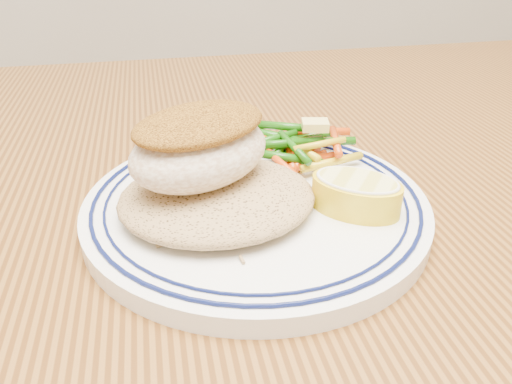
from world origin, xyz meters
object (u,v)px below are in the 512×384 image
Objects in this scene: dining_table at (285,272)px; plate at (256,204)px; lemon_wedge at (356,193)px; vegetable_pile at (297,146)px; fish_fillet at (200,145)px; rice_pilaf at (217,194)px.

dining_table is 5.73× the size of plate.
vegetable_pile is at bearing 101.74° from lemon_wedge.
fish_fillet is at bearing -150.45° from dining_table.
dining_table is at bearing 29.55° from fish_fillet.
vegetable_pile is 1.23× the size of lemon_wedge.
plate is 0.04m from rice_pilaf.
plate is 0.08m from lemon_wedge.
dining_table is 0.15m from lemon_wedge.
rice_pilaf is (-0.07, -0.05, 0.13)m from dining_table.
rice_pilaf is (-0.03, -0.01, 0.02)m from plate.
plate is at bearing -130.61° from vegetable_pile.
lemon_wedge is (0.03, -0.08, 0.13)m from dining_table.
vegetable_pile reaches higher than plate.
rice_pilaf is at bearing -141.43° from dining_table.
lemon_wedge is at bearing -68.61° from dining_table.
plate is 0.08m from vegetable_pile.
dining_table is at bearing 111.39° from lemon_wedge.
rice_pilaf is 1.37× the size of vegetable_pile.
lemon_wedge reaches higher than dining_table.
plate is (-0.04, -0.04, 0.11)m from dining_table.
plate is 2.50× the size of vegetable_pile.
plate is at bearing 20.15° from rice_pilaf.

